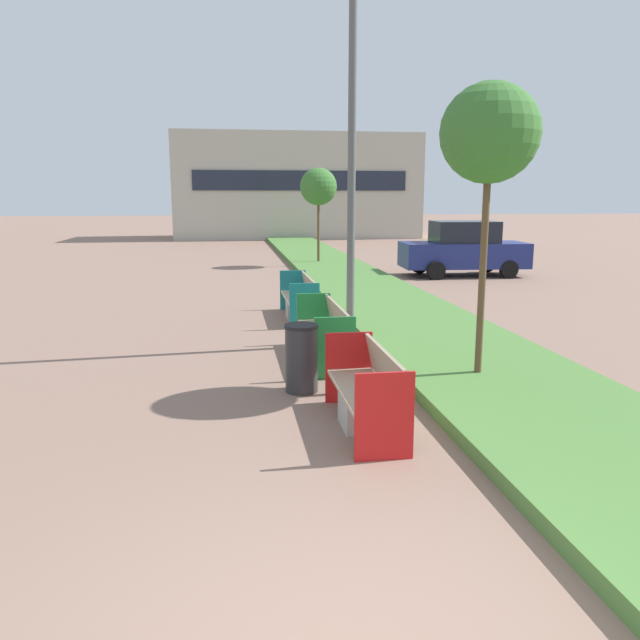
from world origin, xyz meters
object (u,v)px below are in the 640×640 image
(litter_bin, at_px, (301,358))
(street_lamp_post, at_px, (353,65))
(bench_green_frame, at_px, (326,337))
(parked_car_distant, at_px, (463,249))
(sapling_tree_near, at_px, (490,135))
(bench_red_frame, at_px, (367,397))
(sapling_tree_far, at_px, (318,187))
(bench_teal_frame, at_px, (300,301))

(litter_bin, relative_size, street_lamp_post, 0.11)
(bench_green_frame, height_order, parked_car_distant, parked_car_distant)
(sapling_tree_near, bearing_deg, parked_car_distant, 69.83)
(bench_red_frame, bearing_deg, street_lamp_post, 81.56)
(sapling_tree_far, bearing_deg, bench_red_frame, -96.45)
(litter_bin, xyz_separation_m, parked_car_distant, (7.01, 12.07, 0.43))
(litter_bin, relative_size, parked_car_distant, 0.22)
(bench_teal_frame, distance_m, litter_bin, 5.38)
(bench_teal_frame, xyz_separation_m, parked_car_distant, (6.41, 6.72, 0.54))
(bench_teal_frame, distance_m, parked_car_distant, 9.31)
(sapling_tree_near, height_order, parked_car_distant, sapling_tree_near)
(sapling_tree_far, xyz_separation_m, parked_car_distant, (4.44, -3.88, -2.13))
(parked_car_distant, bearing_deg, sapling_tree_near, -106.64)
(bench_green_frame, relative_size, street_lamp_post, 0.26)
(litter_bin, bearing_deg, parked_car_distant, 59.85)
(bench_green_frame, xyz_separation_m, parked_car_distant, (6.41, 10.39, 0.54))
(parked_car_distant, bearing_deg, litter_bin, -116.62)
(bench_red_frame, bearing_deg, litter_bin, 112.00)
(sapling_tree_near, xyz_separation_m, parked_car_distant, (4.44, 12.10, -2.58))
(sapling_tree_near, bearing_deg, sapling_tree_far, 90.00)
(bench_green_frame, relative_size, sapling_tree_far, 0.62)
(litter_bin, height_order, sapling_tree_near, sapling_tree_near)
(street_lamp_post, xyz_separation_m, parked_car_distant, (5.80, 9.41, -3.95))
(bench_teal_frame, height_order, litter_bin, litter_bin)
(sapling_tree_near, bearing_deg, street_lamp_post, 116.82)
(bench_red_frame, xyz_separation_m, street_lamp_post, (0.61, 4.14, 4.50))
(bench_green_frame, relative_size, litter_bin, 2.47)
(bench_red_frame, distance_m, litter_bin, 1.60)
(bench_red_frame, bearing_deg, parked_car_distant, 64.68)
(bench_green_frame, xyz_separation_m, sapling_tree_near, (1.97, -1.71, 3.12))
(bench_green_frame, height_order, litter_bin, litter_bin)
(bench_teal_frame, relative_size, sapling_tree_far, 0.62)
(sapling_tree_near, relative_size, parked_car_distant, 0.97)
(litter_bin, height_order, street_lamp_post, street_lamp_post)
(litter_bin, xyz_separation_m, sapling_tree_near, (2.57, -0.02, 3.01))
(bench_teal_frame, xyz_separation_m, sapling_tree_far, (1.97, 10.60, 2.66))
(bench_green_frame, bearing_deg, bench_teal_frame, 90.00)
(street_lamp_post, bearing_deg, bench_green_frame, -122.10)
(bench_teal_frame, bearing_deg, litter_bin, -96.43)
(street_lamp_post, bearing_deg, parked_car_distant, 58.37)
(sapling_tree_near, bearing_deg, bench_red_frame, -143.50)
(bench_teal_frame, height_order, sapling_tree_near, sapling_tree_near)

